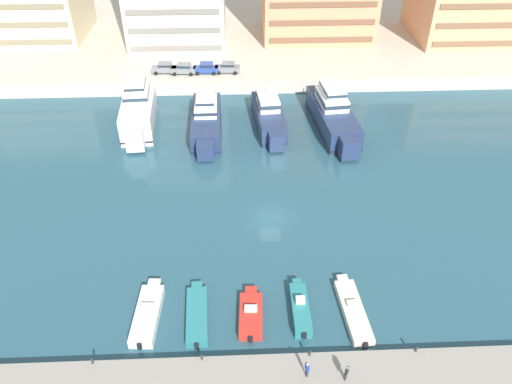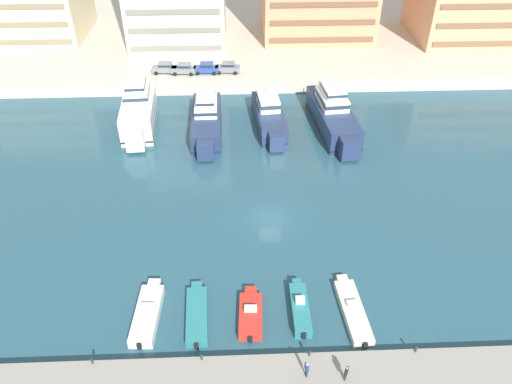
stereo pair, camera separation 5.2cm
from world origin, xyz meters
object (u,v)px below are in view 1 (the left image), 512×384
object	(u,v)px
car_grey_far_left	(165,67)
car_grey_center_left	(228,67)
motorboat_teal_center_left	(300,308)
motorboat_cream_center	(353,310)
car_blue_mid_left	(206,68)
motorboat_red_mid_left	(251,314)
pedestrian_mid_deck	(347,372)
car_grey_left	(184,68)
motorboat_teal_left	(197,314)
yacht_navy_center_left	(333,114)
yacht_navy_left	(206,120)
pedestrian_near_edge	(307,368)
yacht_navy_mid_left	(269,116)
yacht_white_far_left	(138,111)
motorboat_white_far_left	(148,313)

from	to	relation	value
car_grey_far_left	car_grey_center_left	world-z (taller)	same
motorboat_teal_center_left	motorboat_cream_center	world-z (taller)	motorboat_teal_center_left
car_grey_far_left	car_blue_mid_left	bearing A→B (deg)	-3.16
motorboat_red_mid_left	pedestrian_mid_deck	bearing A→B (deg)	-44.86
car_grey_left	car_blue_mid_left	world-z (taller)	same
motorboat_teal_left	car_grey_left	size ratio (longest dim) A/B	1.77
motorboat_teal_center_left	car_grey_left	xyz separation A→B (m)	(-14.01, 48.99, 2.68)
motorboat_red_mid_left	pedestrian_mid_deck	world-z (taller)	pedestrian_mid_deck
car_grey_left	yacht_navy_center_left	bearing A→B (deg)	-33.59
yacht_navy_center_left	motorboat_red_mid_left	size ratio (longest dim) A/B	3.01
motorboat_teal_left	car_grey_far_left	distance (m)	50.32
yacht_navy_left	car_blue_mid_left	distance (m)	15.53
car_grey_left	pedestrian_near_edge	world-z (taller)	car_grey_left
yacht_navy_mid_left	car_grey_center_left	xyz separation A→B (m)	(-6.02, 14.54, 1.46)
car_grey_far_left	car_blue_mid_left	world-z (taller)	same
car_grey_left	yacht_white_far_left	bearing A→B (deg)	-112.57
yacht_navy_left	yacht_navy_mid_left	size ratio (longest dim) A/B	1.10
yacht_navy_center_left	pedestrian_near_edge	xyz separation A→B (m)	(-8.88, -41.11, -0.32)
yacht_navy_left	yacht_navy_center_left	size ratio (longest dim) A/B	0.88
motorboat_white_far_left	yacht_white_far_left	bearing A→B (deg)	99.15
yacht_white_far_left	motorboat_white_far_left	world-z (taller)	yacht_white_far_left
motorboat_red_mid_left	pedestrian_mid_deck	size ratio (longest dim) A/B	3.64
yacht_navy_mid_left	car_grey_left	distance (m)	19.64
yacht_navy_left	pedestrian_near_edge	world-z (taller)	yacht_navy_left
yacht_navy_left	motorboat_teal_center_left	distance (m)	35.05
yacht_white_far_left	car_grey_left	xyz separation A→B (m)	(5.60, 13.48, 0.72)
motorboat_white_far_left	pedestrian_mid_deck	world-z (taller)	pedestrian_mid_deck
motorboat_red_mid_left	car_grey_center_left	bearing A→B (deg)	92.52
car_grey_far_left	motorboat_teal_left	bearing A→B (deg)	-81.13
motorboat_teal_center_left	pedestrian_mid_deck	distance (m)	8.15
yacht_navy_left	car_grey_center_left	xyz separation A→B (m)	(3.03, 15.53, 1.35)
yacht_navy_center_left	car_grey_center_left	size ratio (longest dim) A/B	4.38
pedestrian_near_edge	motorboat_cream_center	bearing A→B (deg)	52.89
motorboat_white_far_left	pedestrian_near_edge	world-z (taller)	pedestrian_near_edge
motorboat_cream_center	motorboat_red_mid_left	bearing A→B (deg)	-179.62
car_grey_left	motorboat_cream_center	bearing A→B (deg)	-69.07
yacht_navy_mid_left	car_grey_left	world-z (taller)	yacht_navy_mid_left
yacht_navy_mid_left	car_blue_mid_left	bearing A→B (deg)	123.51
yacht_navy_center_left	car_blue_mid_left	xyz separation A→B (m)	(-18.83, 15.10, 1.06)
motorboat_red_mid_left	motorboat_cream_center	bearing A→B (deg)	0.38
yacht_navy_center_left	motorboat_red_mid_left	distance (m)	36.81
car_grey_center_left	motorboat_white_far_left	bearing A→B (deg)	-98.33
car_blue_mid_left	car_grey_center_left	distance (m)	3.56
yacht_navy_center_left	car_grey_far_left	distance (m)	30.05
yacht_navy_center_left	motorboat_red_mid_left	world-z (taller)	yacht_navy_center_left
yacht_navy_left	motorboat_cream_center	distance (m)	36.96
motorboat_teal_center_left	car_grey_left	size ratio (longest dim) A/B	1.56
motorboat_red_mid_left	motorboat_teal_center_left	bearing A→B (deg)	4.49
yacht_navy_left	motorboat_red_mid_left	size ratio (longest dim) A/B	2.66
yacht_navy_mid_left	pedestrian_mid_deck	size ratio (longest dim) A/B	8.83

